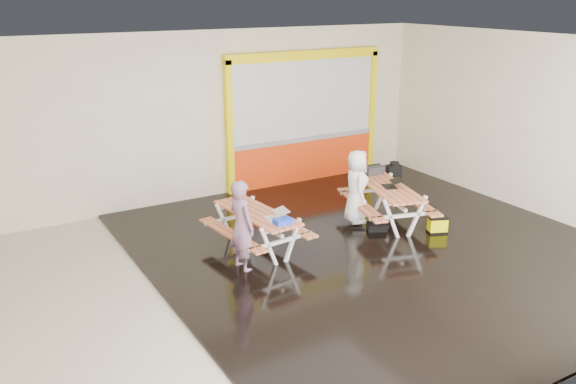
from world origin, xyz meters
TOP-DOWN VIEW (x-y plane):
  - room at (0.00, 0.00)m, footprint 10.02×8.02m
  - deck at (1.25, 0.00)m, footprint 7.50×7.98m
  - kiosk at (2.20, 3.93)m, footprint 3.88×0.16m
  - picnic_table_left at (-0.56, 0.97)m, footprint 1.40×1.92m
  - picnic_table_right at (2.13, 0.85)m, footprint 1.75×2.19m
  - person_left at (-1.10, 0.45)m, footprint 0.42×0.58m
  - person_right at (1.55, 1.05)m, footprint 0.65×0.78m
  - laptop_left at (-0.45, 0.52)m, footprint 0.40×0.37m
  - laptop_right at (2.17, 0.78)m, footprint 0.43×0.41m
  - blue_pouch at (-0.45, 0.28)m, footprint 0.28×0.20m
  - toolbox at (2.37, 1.58)m, footprint 0.38×0.21m
  - backpack at (2.92, 1.61)m, footprint 0.33×0.26m
  - dark_case at (1.73, 0.63)m, footprint 0.42×0.38m
  - fluke_bag at (2.61, -0.02)m, footprint 0.40×0.34m

SIDE VIEW (x-z plane):
  - deck at x=1.25m, z-range 0.00..0.05m
  - dark_case at x=1.73m, z-range 0.05..0.18m
  - fluke_bag at x=2.61m, z-range 0.04..0.34m
  - picnic_table_left at x=-0.56m, z-range 0.20..0.92m
  - picnic_table_right at x=2.13m, z-range 0.21..0.98m
  - backpack at x=2.92m, z-range 0.46..0.94m
  - person_left at x=-1.10m, z-range 0.02..1.50m
  - blue_pouch at x=-0.45m, z-range 0.73..0.81m
  - laptop_left at x=-0.45m, z-range 0.70..0.85m
  - person_right at x=1.55m, z-range 0.12..1.49m
  - laptop_right at x=2.17m, z-range 0.75..0.89m
  - toolbox at x=2.37m, z-range 0.75..0.96m
  - kiosk at x=2.20m, z-range -0.06..2.94m
  - room at x=0.00m, z-range -0.01..3.51m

